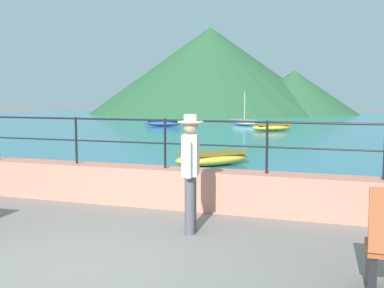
# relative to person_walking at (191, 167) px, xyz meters

# --- Properties ---
(ground_plane) EXTENTS (120.00, 120.00, 0.00)m
(ground_plane) POSITION_rel_person_walking_xyz_m (-0.95, -1.80, -0.98)
(ground_plane) COLOR slate
(promenade_wall) EXTENTS (20.00, 0.56, 0.70)m
(promenade_wall) POSITION_rel_person_walking_xyz_m (-0.95, 1.40, -0.63)
(promenade_wall) COLOR tan
(promenade_wall) RESTS_ON ground
(railing) EXTENTS (18.44, 0.04, 0.90)m
(railing) POSITION_rel_person_walking_xyz_m (-0.95, 1.40, 0.35)
(railing) COLOR black
(railing) RESTS_ON promenade_wall
(lake_water) EXTENTS (64.00, 44.32, 0.06)m
(lake_water) POSITION_rel_person_walking_xyz_m (-0.95, 24.04, -0.95)
(lake_water) COLOR teal
(lake_water) RESTS_ON ground
(hill_main) EXTENTS (25.22, 25.22, 8.94)m
(hill_main) POSITION_rel_person_walking_xyz_m (-11.33, 40.81, 3.49)
(hill_main) COLOR #285633
(hill_main) RESTS_ON ground
(hill_secondary) EXTENTS (12.64, 12.64, 4.31)m
(hill_secondary) POSITION_rel_person_walking_xyz_m (-2.59, 40.26, 1.18)
(hill_secondary) COLOR #285633
(hill_secondary) RESTS_ON ground
(person_walking) EXTENTS (0.38, 0.56, 1.75)m
(person_walking) POSITION_rel_person_walking_xyz_m (0.00, 0.00, 0.00)
(person_walking) COLOR #4C4C56
(person_walking) RESTS_ON ground
(boat_0) EXTENTS (2.41, 1.24, 0.36)m
(boat_0) POSITION_rel_person_walking_xyz_m (-8.42, 20.09, -0.72)
(boat_0) COLOR #2D4C9E
(boat_0) RESTS_ON lake_water
(boat_4) EXTENTS (2.23, 2.29, 0.36)m
(boat_4) POSITION_rel_person_walking_xyz_m (-1.33, 5.99, -0.72)
(boat_4) COLOR gold
(boat_4) RESTS_ON lake_water
(boat_5) EXTENTS (2.32, 2.20, 2.11)m
(boat_5) POSITION_rel_person_walking_xyz_m (-3.91, 22.52, -0.71)
(boat_5) COLOR white
(boat_5) RESTS_ON lake_water
(boat_6) EXTENTS (2.37, 2.11, 0.36)m
(boat_6) POSITION_rel_person_walking_xyz_m (-1.53, 18.55, -0.72)
(boat_6) COLOR gold
(boat_6) RESTS_ON lake_water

